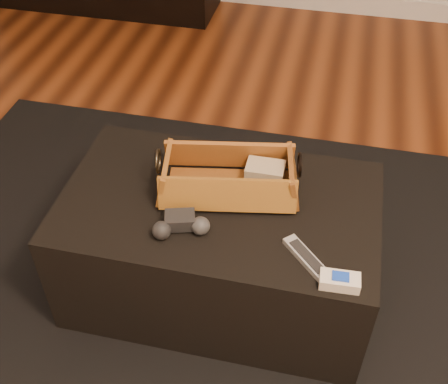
% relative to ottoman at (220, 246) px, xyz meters
% --- Properties ---
extents(floor, '(5.00, 5.50, 0.01)m').
position_rel_ottoman_xyz_m(floor, '(0.20, -0.34, -0.23)').
color(floor, brown).
rests_on(floor, ground).
extents(baseboard, '(5.00, 0.04, 0.12)m').
position_rel_ottoman_xyz_m(baseboard, '(0.20, 2.39, -0.16)').
color(baseboard, white).
rests_on(baseboard, floor).
extents(area_rug, '(2.60, 2.00, 0.01)m').
position_rel_ottoman_xyz_m(area_rug, '(0.00, -0.05, -0.22)').
color(area_rug, black).
rests_on(area_rug, floor).
extents(ottoman, '(1.00, 0.60, 0.42)m').
position_rel_ottoman_xyz_m(ottoman, '(0.00, 0.00, 0.00)').
color(ottoman, black).
rests_on(ottoman, area_rug).
extents(tv_remote, '(0.23, 0.11, 0.02)m').
position_rel_ottoman_xyz_m(tv_remote, '(-0.00, 0.03, 0.24)').
color(tv_remote, black).
rests_on(tv_remote, wicker_basket).
extents(cloth_bundle, '(0.12, 0.08, 0.07)m').
position_rel_ottoman_xyz_m(cloth_bundle, '(0.12, 0.11, 0.26)').
color(cloth_bundle, tan).
rests_on(cloth_bundle, wicker_basket).
extents(wicker_basket, '(0.47, 0.30, 0.15)m').
position_rel_ottoman_xyz_m(wicker_basket, '(0.02, 0.05, 0.26)').
color(wicker_basket, brown).
rests_on(wicker_basket, ottoman).
extents(game_controller, '(0.18, 0.13, 0.06)m').
position_rel_ottoman_xyz_m(game_controller, '(-0.08, -0.15, 0.24)').
color(game_controller, black).
rests_on(game_controller, ottoman).
extents(silver_remote, '(0.15, 0.16, 0.02)m').
position_rel_ottoman_xyz_m(silver_remote, '(0.30, -0.18, 0.22)').
color(silver_remote, '#9EA1A6').
rests_on(silver_remote, ottoman).
extents(cream_gadget, '(0.11, 0.06, 0.04)m').
position_rel_ottoman_xyz_m(cream_gadget, '(0.39, -0.25, 0.23)').
color(cream_gadget, beige).
rests_on(cream_gadget, ottoman).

